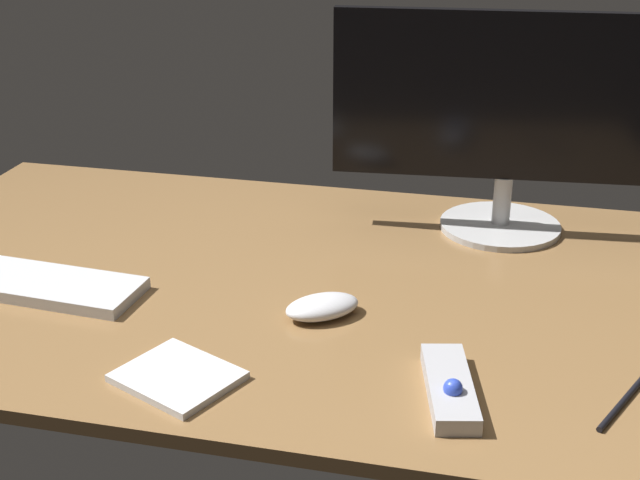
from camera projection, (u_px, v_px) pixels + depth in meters
desk at (285, 284)px, 137.87cm from camera, size 140.00×84.00×2.00cm
monitor at (510, 115)px, 147.48cm from camera, size 59.58×21.11×37.96cm
keyboard at (21, 281)px, 134.50cm from camera, size 38.92×13.97×1.83cm
computer_mouse at (322, 307)px, 125.70cm from camera, size 12.67×11.75×3.01cm
media_remote at (450, 387)px, 107.17cm from camera, size 8.98×17.88×3.87cm
notepad at (178, 377)px, 110.73cm from camera, size 17.54×16.45×0.99cm
pen at (623, 402)px, 105.89cm from camera, size 6.96×13.50×0.76cm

